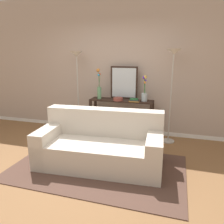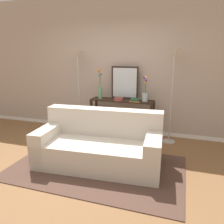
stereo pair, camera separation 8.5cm
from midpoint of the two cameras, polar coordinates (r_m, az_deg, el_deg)
ground_plane at (r=3.66m, az=-7.81°, el=-14.68°), size 16.00×16.00×0.02m
back_wall at (r=5.10m, az=1.69°, el=11.66°), size 12.00×0.15×3.02m
area_rug at (r=3.68m, az=-3.26°, el=-14.04°), size 2.71×1.64×0.01m
couch at (r=3.68m, az=-2.48°, el=-8.72°), size 2.04×1.05×0.88m
console_table at (r=4.84m, az=3.07°, el=0.20°), size 1.37×0.35×0.82m
floor_lamp_left at (r=5.00m, az=-8.21°, el=10.68°), size 0.28×0.28×1.83m
floor_lamp_right at (r=4.50m, az=16.01°, el=10.21°), size 0.28×0.28×1.87m
wall_mirror at (r=4.86m, az=3.79°, el=7.50°), size 0.59×0.02×0.70m
vase_tall_flowers at (r=4.86m, az=-2.62°, el=6.23°), size 0.09×0.13×0.66m
vase_short_flowers at (r=4.64m, az=9.02°, el=4.87°), size 0.12×0.13×0.54m
fruit_bowl at (r=4.69m, az=2.25°, el=3.35°), size 0.21×0.21×0.07m
book_stack at (r=4.60m, az=6.39°, el=3.00°), size 0.21×0.14×0.06m
book_row_under_console at (r=5.08m, az=-0.79°, el=-5.05°), size 0.42×0.18×0.13m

